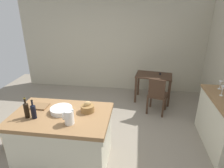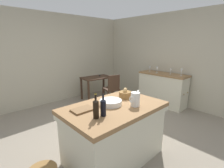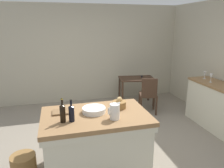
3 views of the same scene
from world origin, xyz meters
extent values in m
plane|color=gray|center=(0.00, 0.00, 0.00)|extent=(6.76, 6.76, 0.00)
cube|color=#B2AA93|center=(0.00, 2.60, 1.30)|extent=(5.32, 0.12, 2.60)
cube|color=olive|center=(-0.37, -0.53, 0.85)|extent=(1.47, 0.95, 0.06)
cube|color=beige|center=(-0.37, -0.53, 0.78)|extent=(1.45, 0.93, 0.08)
cube|color=beige|center=(-0.37, -0.53, 0.41)|extent=(1.39, 0.87, 0.82)
cube|color=olive|center=(2.26, 0.19, 0.90)|extent=(0.52, 1.35, 0.04)
cube|color=beige|center=(2.26, 0.19, 0.44)|extent=(0.49, 1.32, 0.88)
cube|color=#3D281C|center=(1.16, 1.87, 0.71)|extent=(0.97, 0.68, 0.04)
cube|color=#3D281C|center=(0.72, 1.68, 0.34)|extent=(0.06, 0.06, 0.69)
cube|color=#3D281C|center=(1.54, 1.57, 0.34)|extent=(0.06, 0.06, 0.69)
cube|color=#3D281C|center=(0.79, 2.17, 0.34)|extent=(0.06, 0.06, 0.69)
cube|color=#3D281C|center=(1.61, 2.05, 0.34)|extent=(0.06, 0.06, 0.69)
cylinder|color=black|center=(1.32, 1.90, 0.75)|extent=(0.04, 0.04, 0.05)
cube|color=#3D281C|center=(1.23, 1.26, 0.45)|extent=(0.50, 0.50, 0.04)
cube|color=#3D281C|center=(1.18, 1.09, 0.68)|extent=(0.35, 0.13, 0.42)
cube|color=#3D281C|center=(1.45, 1.38, 0.21)|extent=(0.05, 0.05, 0.43)
cube|color=#3D281C|center=(1.10, 1.48, 0.21)|extent=(0.05, 0.05, 0.43)
cube|color=#3D281C|center=(1.35, 1.04, 0.21)|extent=(0.05, 0.05, 0.43)
cube|color=#3D281C|center=(1.00, 1.14, 0.21)|extent=(0.05, 0.05, 0.43)
cylinder|color=white|center=(-0.15, -0.75, 0.98)|extent=(0.13, 0.13, 0.21)
cone|color=white|center=(-0.10, -0.75, 1.09)|extent=(0.07, 0.04, 0.06)
torus|color=white|center=(-0.23, -0.75, 0.99)|extent=(0.02, 0.10, 0.10)
cylinder|color=white|center=(-0.38, -0.47, 0.91)|extent=(0.33, 0.33, 0.07)
cylinder|color=olive|center=(0.01, -0.40, 0.93)|extent=(0.20, 0.20, 0.11)
ellipsoid|color=tan|center=(0.01, -0.40, 1.00)|extent=(0.13, 0.11, 0.10)
cube|color=brown|center=(-0.80, -0.36, 0.89)|extent=(0.30, 0.21, 0.02)
cylinder|color=black|center=(-0.70, -0.68, 0.97)|extent=(0.07, 0.07, 0.20)
cone|color=black|center=(-0.70, -0.68, 1.08)|extent=(0.07, 0.07, 0.02)
cylinder|color=black|center=(-0.70, -0.68, 1.13)|extent=(0.03, 0.03, 0.07)
cylinder|color=black|center=(-0.70, -0.68, 1.16)|extent=(0.03, 0.03, 0.01)
cylinder|color=black|center=(-0.81, -0.67, 0.98)|extent=(0.07, 0.07, 0.21)
cone|color=black|center=(-0.81, -0.67, 1.10)|extent=(0.07, 0.07, 0.03)
cylinder|color=black|center=(-0.81, -0.67, 1.15)|extent=(0.03, 0.03, 0.08)
cylinder|color=#B29933|center=(-0.81, -0.67, 1.18)|extent=(0.03, 0.03, 0.01)
cylinder|color=white|center=(2.20, 0.37, 0.93)|extent=(0.06, 0.06, 0.00)
cylinder|color=white|center=(2.20, 0.37, 0.97)|extent=(0.01, 0.01, 0.07)
cone|color=white|center=(2.20, 0.37, 1.05)|extent=(0.07, 0.07, 0.10)
cylinder|color=white|center=(2.28, 0.66, 0.93)|extent=(0.06, 0.06, 0.00)
cylinder|color=white|center=(2.28, 0.66, 0.96)|extent=(0.01, 0.01, 0.06)
cone|color=white|center=(2.28, 0.66, 1.04)|extent=(0.07, 0.07, 0.09)
cylinder|color=olive|center=(-1.40, -0.34, 0.14)|extent=(0.35, 0.35, 0.27)
camera|label=1|loc=(0.73, -2.91, 2.40)|focal=31.17mm
camera|label=2|loc=(-1.92, -2.14, 1.77)|focal=26.22mm
camera|label=3|loc=(-0.84, -3.24, 2.07)|focal=34.32mm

